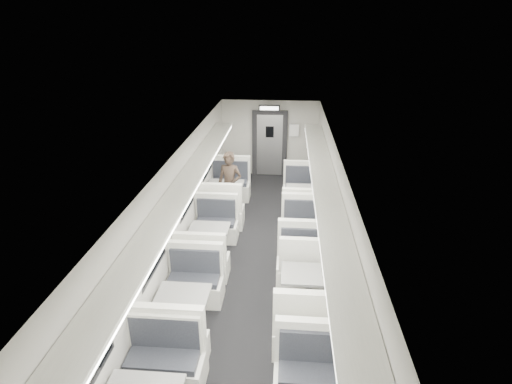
% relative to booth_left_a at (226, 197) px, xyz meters
% --- Properties ---
extents(room, '(3.24, 12.24, 2.64)m').
position_rel_booth_left_a_xyz_m(room, '(1.00, -3.19, 0.80)').
color(room, black).
rests_on(room, ground).
extents(booth_left_a, '(1.10, 2.23, 1.19)m').
position_rel_booth_left_a_xyz_m(booth_left_a, '(0.00, 0.00, 0.00)').
color(booth_left_a, white).
rests_on(booth_left_a, room).
extents(booth_left_b, '(0.98, 1.99, 1.06)m').
position_rel_booth_left_a_xyz_m(booth_left_b, '(0.00, -2.21, -0.04)').
color(booth_left_b, white).
rests_on(booth_left_b, room).
extents(booth_left_c, '(0.99, 2.01, 1.08)m').
position_rel_booth_left_a_xyz_m(booth_left_c, '(0.00, -4.40, -0.04)').
color(booth_left_c, white).
rests_on(booth_left_c, room).
extents(booth_right_a, '(1.04, 2.12, 1.13)m').
position_rel_booth_left_a_xyz_m(booth_right_a, '(2.00, -0.06, -0.02)').
color(booth_right_a, white).
rests_on(booth_right_a, room).
extents(booth_right_b, '(1.05, 2.13, 1.14)m').
position_rel_booth_left_a_xyz_m(booth_right_b, '(2.00, -2.31, -0.02)').
color(booth_right_b, white).
rests_on(booth_right_b, room).
extents(booth_right_c, '(1.14, 2.31, 1.23)m').
position_rel_booth_left_a_xyz_m(booth_right_c, '(2.00, -3.85, 0.01)').
color(booth_right_c, white).
rests_on(booth_right_c, room).
extents(passenger, '(0.70, 0.54, 1.71)m').
position_rel_booth_left_a_xyz_m(passenger, '(0.16, -0.31, 0.46)').
color(passenger, black).
rests_on(passenger, room).
extents(window_a, '(0.02, 1.18, 0.84)m').
position_rel_booth_left_a_xyz_m(window_a, '(-0.49, 0.21, 0.95)').
color(window_a, black).
rests_on(window_a, room).
extents(window_b, '(0.02, 1.18, 0.84)m').
position_rel_booth_left_a_xyz_m(window_b, '(-0.49, -1.99, 0.95)').
color(window_b, black).
rests_on(window_b, room).
extents(window_c, '(0.02, 1.18, 0.84)m').
position_rel_booth_left_a_xyz_m(window_c, '(-0.49, -4.19, 0.95)').
color(window_c, black).
rests_on(window_c, room).
extents(window_d, '(0.02, 1.18, 0.84)m').
position_rel_booth_left_a_xyz_m(window_d, '(-0.49, -6.39, 0.95)').
color(window_d, black).
rests_on(window_d, room).
extents(luggage_rack_left, '(0.46, 10.40, 0.09)m').
position_rel_booth_left_a_xyz_m(luggage_rack_left, '(-0.24, -3.49, 1.52)').
color(luggage_rack_left, white).
rests_on(luggage_rack_left, room).
extents(luggage_rack_right, '(0.46, 10.40, 0.09)m').
position_rel_booth_left_a_xyz_m(luggage_rack_right, '(2.24, -3.49, 1.52)').
color(luggage_rack_right, white).
rests_on(luggage_rack_right, room).
extents(vestibule_door, '(1.10, 0.13, 2.10)m').
position_rel_booth_left_a_xyz_m(vestibule_door, '(1.00, 2.75, 0.64)').
color(vestibule_door, black).
rests_on(vestibule_door, room).
extents(exit_sign, '(0.62, 0.12, 0.16)m').
position_rel_booth_left_a_xyz_m(exit_sign, '(1.00, 2.26, 1.88)').
color(exit_sign, black).
rests_on(exit_sign, room).
extents(wall_notice, '(0.32, 0.02, 0.40)m').
position_rel_booth_left_a_xyz_m(wall_notice, '(1.75, 2.73, 1.10)').
color(wall_notice, white).
rests_on(wall_notice, room).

